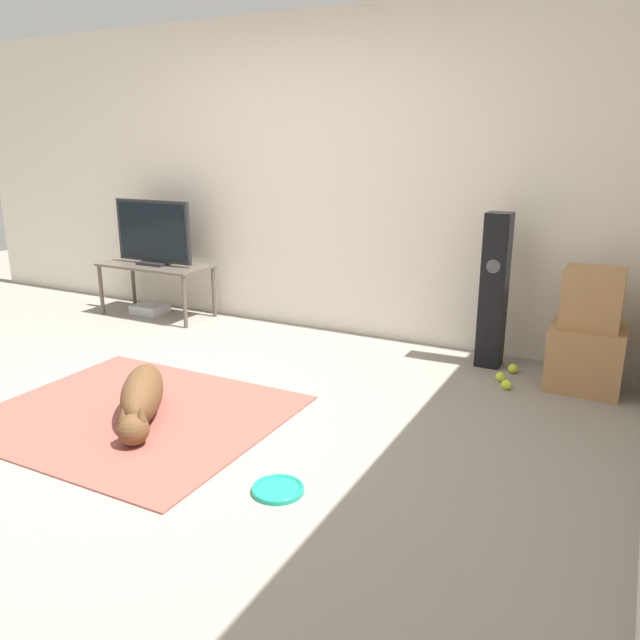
# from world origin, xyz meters

# --- Properties ---
(ground_plane) EXTENTS (12.00, 12.00, 0.00)m
(ground_plane) POSITION_xyz_m (0.00, 0.00, 0.00)
(ground_plane) COLOR gray
(wall_back) EXTENTS (8.00, 0.06, 2.55)m
(wall_back) POSITION_xyz_m (0.00, 2.10, 1.27)
(wall_back) COLOR silver
(wall_back) RESTS_ON ground_plane
(area_rug) EXTENTS (1.69, 1.45, 0.01)m
(area_rug) POSITION_xyz_m (-0.12, -0.04, 0.01)
(area_rug) COLOR #934C42
(area_rug) RESTS_ON ground_plane
(dog) EXTENTS (0.66, 0.88, 0.27)m
(dog) POSITION_xyz_m (-0.03, -0.06, 0.14)
(dog) COLOR brown
(dog) RESTS_ON area_rug
(frisbee) EXTENTS (0.24, 0.24, 0.03)m
(frisbee) POSITION_xyz_m (1.08, -0.37, 0.01)
(frisbee) COLOR #199E7A
(frisbee) RESTS_ON ground_plane
(cardboard_box_lower) EXTENTS (0.46, 0.41, 0.41)m
(cardboard_box_lower) POSITION_xyz_m (2.19, 1.65, 0.21)
(cardboard_box_lower) COLOR #A87A4C
(cardboard_box_lower) RESTS_ON ground_plane
(cardboard_box_upper) EXTENTS (0.36, 0.32, 0.38)m
(cardboard_box_upper) POSITION_xyz_m (2.19, 1.67, 0.60)
(cardboard_box_upper) COLOR #A87A4C
(cardboard_box_upper) RESTS_ON cardboard_box_lower
(floor_speaker) EXTENTS (0.17, 0.18, 1.10)m
(floor_speaker) POSITION_xyz_m (1.54, 1.80, 0.55)
(floor_speaker) COLOR black
(floor_speaker) RESTS_ON ground_plane
(tv_stand) EXTENTS (1.04, 0.47, 0.48)m
(tv_stand) POSITION_xyz_m (-1.50, 1.74, 0.42)
(tv_stand) COLOR brown
(tv_stand) RESTS_ON ground_plane
(tv) EXTENTS (0.81, 0.20, 0.58)m
(tv) POSITION_xyz_m (-1.50, 1.74, 0.77)
(tv) COLOR #232326
(tv) RESTS_ON tv_stand
(tennis_ball_by_boxes) EXTENTS (0.07, 0.07, 0.07)m
(tennis_ball_by_boxes) POSITION_xyz_m (1.73, 1.71, 0.03)
(tennis_ball_by_boxes) COLOR #C6E033
(tennis_ball_by_boxes) RESTS_ON ground_plane
(tennis_ball_near_speaker) EXTENTS (0.07, 0.07, 0.07)m
(tennis_ball_near_speaker) POSITION_xyz_m (1.76, 1.38, 0.03)
(tennis_ball_near_speaker) COLOR #C6E033
(tennis_ball_near_speaker) RESTS_ON ground_plane
(tennis_ball_loose_on_carpet) EXTENTS (0.07, 0.07, 0.07)m
(tennis_ball_loose_on_carpet) POSITION_xyz_m (1.69, 1.51, 0.03)
(tennis_ball_loose_on_carpet) COLOR #C6E033
(tennis_ball_loose_on_carpet) RESTS_ON ground_plane
(game_console) EXTENTS (0.30, 0.24, 0.08)m
(game_console) POSITION_xyz_m (-1.62, 1.75, 0.04)
(game_console) COLOR #B7B7BC
(game_console) RESTS_ON ground_plane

